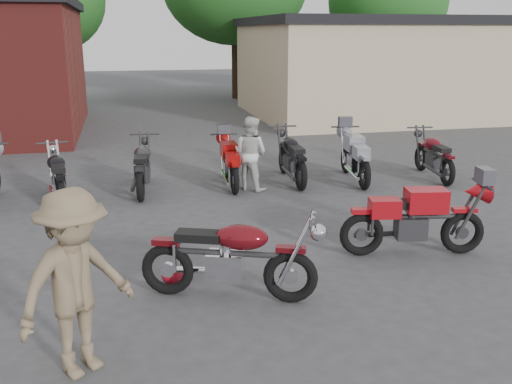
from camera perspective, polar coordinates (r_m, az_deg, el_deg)
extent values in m
plane|color=#3A3A3C|center=(7.36, 0.88, -10.31)|extent=(90.00, 90.00, 0.00)
cube|color=tan|center=(23.73, 12.31, 11.80)|extent=(10.00, 8.00, 3.50)
ellipsoid|color=red|center=(7.68, -8.36, -8.22)|extent=(0.35, 0.35, 0.27)
imported|color=silver|center=(11.95, -0.57, 3.88)|extent=(0.95, 0.95, 1.55)
imported|color=#78644A|center=(5.72, -17.57, -8.74)|extent=(1.38, 1.27, 1.87)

